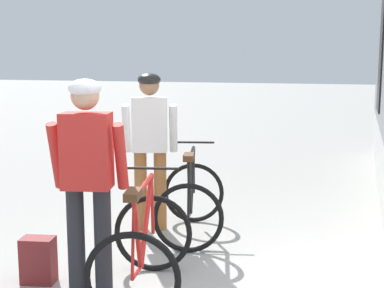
# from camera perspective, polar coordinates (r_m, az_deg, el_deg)

# --- Properties ---
(cyclist_near_in_white) EXTENTS (0.66, 0.44, 1.76)m
(cyclist_near_in_white) POSITION_cam_1_polar(r_m,az_deg,el_deg) (5.92, -4.53, 0.71)
(cyclist_near_in_white) COLOR #935B2D
(cyclist_near_in_white) RESTS_ON ground
(cyclist_far_in_red) EXTENTS (0.65, 0.40, 1.76)m
(cyclist_far_in_red) POSITION_cam_1_polar(r_m,az_deg,el_deg) (4.28, -11.12, -2.64)
(cyclist_far_in_red) COLOR #232328
(cyclist_far_in_red) RESTS_ON ground
(bicycle_near_black) EXTENTS (0.95, 1.21, 0.99)m
(bicycle_near_black) POSITION_cam_1_polar(r_m,az_deg,el_deg) (5.79, -0.09, -6.05)
(bicycle_near_black) COLOR black
(bicycle_near_black) RESTS_ON ground
(bicycle_far_red) EXTENTS (0.94, 1.20, 0.99)m
(bicycle_far_red) POSITION_cam_1_polar(r_m,az_deg,el_deg) (4.39, -5.20, -11.06)
(bicycle_far_red) COLOR black
(bicycle_far_red) RESTS_ON ground
(backpack_on_platform) EXTENTS (0.31, 0.23, 0.40)m
(backpack_on_platform) POSITION_cam_1_polar(r_m,az_deg,el_deg) (4.88, -16.10, -11.84)
(backpack_on_platform) COLOR maroon
(backpack_on_platform) RESTS_ON ground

